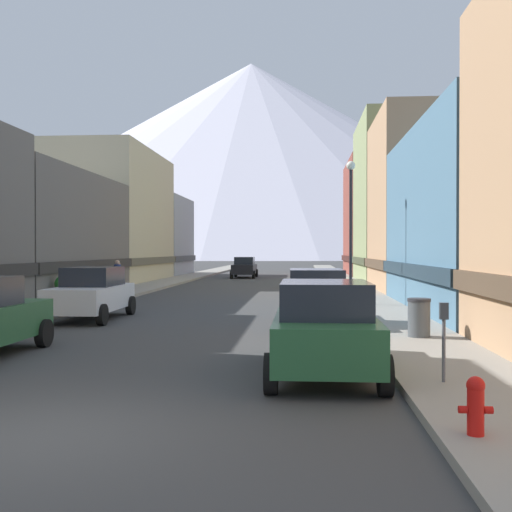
{
  "coord_description": "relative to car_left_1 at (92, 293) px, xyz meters",
  "views": [
    {
      "loc": [
        3.39,
        -7.5,
        2.36
      ],
      "look_at": [
        0.66,
        28.45,
        2.02
      ],
      "focal_mm": 43.23,
      "sensor_mm": 36.0,
      "label": 1
    }
  ],
  "objects": [
    {
      "name": "car_right_1",
      "position": [
        7.6,
        -1.43,
        0.0
      ],
      "size": [
        2.15,
        4.44,
        1.78
      ],
      "color": "slate",
      "rests_on": "ground"
    },
    {
      "name": "fire_hydrant_near",
      "position": [
        9.25,
        -13.0,
        -0.37
      ],
      "size": [
        0.4,
        0.22,
        0.7
      ],
      "color": "red",
      "rests_on": "sidewalk_right"
    },
    {
      "name": "mountain_backdrop",
      "position": [
        -15.2,
        247.0,
        40.9
      ],
      "size": [
        268.59,
        268.59,
        83.61
      ],
      "primitive_type": "cone",
      "color": "silver",
      "rests_on": "ground"
    },
    {
      "name": "storefront_left_4",
      "position": [
        -7.48,
        35.9,
        2.59
      ],
      "size": [
        7.85,
        9.5,
        7.25
      ],
      "color": "#99A5B2",
      "rests_on": "ground"
    },
    {
      "name": "pedestrian_0",
      "position": [
        -2.45,
        10.94,
        0.04
      ],
      "size": [
        0.36,
        0.36,
        1.7
      ],
      "color": "navy",
      "rests_on": "sidewalk_left"
    },
    {
      "name": "pedestrian_1",
      "position": [
        -2.45,
        11.13,
        -0.04
      ],
      "size": [
        0.36,
        0.36,
        1.55
      ],
      "color": "#333338",
      "rests_on": "sidewalk_left"
    },
    {
      "name": "streetlamp_right",
      "position": [
        9.15,
        4.95,
        3.09
      ],
      "size": [
        0.36,
        0.36,
        5.86
      ],
      "color": "black",
      "rests_on": "sidewalk_right"
    },
    {
      "name": "car_driving_0",
      "position": [
        2.2,
        32.09,
        0.0
      ],
      "size": [
        2.06,
        4.4,
        1.78
      ],
      "color": "black",
      "rests_on": "ground"
    },
    {
      "name": "potted_plant_0",
      "position": [
        -3.2,
        0.15,
        -0.33
      ],
      "size": [
        0.49,
        0.49,
        0.85
      ],
      "color": "gray",
      "rests_on": "sidewalk_left"
    },
    {
      "name": "storefront_right_3",
      "position": [
        14.54,
        25.06,
        4.82
      ],
      "size": [
        6.77,
        10.73,
        11.81
      ],
      "color": "#8C9966",
      "rests_on": "ground"
    },
    {
      "name": "parking_meter_near",
      "position": [
        9.55,
        -9.99,
        0.11
      ],
      "size": [
        0.14,
        0.1,
        1.33
      ],
      "color": "#595960",
      "rests_on": "sidewalk_right"
    },
    {
      "name": "sidewalk_left",
      "position": [
        -2.45,
        22.0,
        -0.82
      ],
      "size": [
        2.5,
        100.0,
        0.15
      ],
      "primitive_type": "cube",
      "color": "gray",
      "rests_on": "ground"
    },
    {
      "name": "storefront_right_2",
      "position": [
        14.8,
        14.77,
        3.89
      ],
      "size": [
        7.3,
        9.07,
        9.91
      ],
      "color": "tan",
      "rests_on": "ground"
    },
    {
      "name": "sidewalk_right",
      "position": [
        10.05,
        22.0,
        -0.82
      ],
      "size": [
        2.5,
        100.0,
        0.15
      ],
      "primitive_type": "cube",
      "color": "gray",
      "rests_on": "ground"
    },
    {
      "name": "storefront_left_3",
      "position": [
        -7.83,
        24.22,
        3.75
      ],
      "size": [
        8.57,
        13.38,
        9.64
      ],
      "color": "beige",
      "rests_on": "ground"
    },
    {
      "name": "car_left_1",
      "position": [
        0.0,
        0.0,
        0.0
      ],
      "size": [
        2.09,
        4.41,
        1.78
      ],
      "color": "silver",
      "rests_on": "ground"
    },
    {
      "name": "potted_plant_1",
      "position": [
        -3.2,
        5.54,
        -0.13
      ],
      "size": [
        0.75,
        0.75,
        1.12
      ],
      "color": "#4C4C51",
      "rests_on": "sidewalk_left"
    },
    {
      "name": "trash_bin_right",
      "position": [
        10.15,
        -4.55,
        -0.26
      ],
      "size": [
        0.59,
        0.59,
        0.98
      ],
      "color": "#4C5156",
      "rests_on": "sidewalk_right"
    },
    {
      "name": "car_right_0",
      "position": [
        7.6,
        -8.89,
        0.0
      ],
      "size": [
        2.07,
        4.41,
        1.78
      ],
      "color": "#265933",
      "rests_on": "ground"
    },
    {
      "name": "storefront_left_2",
      "position": [
        -7.51,
        10.7,
        2.18
      ],
      "size": [
        7.91,
        13.52,
        6.4
      ],
      "color": "#66605B",
      "rests_on": "ground"
    },
    {
      "name": "ground_plane",
      "position": [
        3.8,
        -13.0,
        -0.9
      ],
      "size": [
        400.0,
        400.0,
        0.0
      ],
      "primitive_type": "plane",
      "color": "#3D3D3D"
    },
    {
      "name": "storefront_right_4",
      "position": [
        14.5,
        36.86,
        4.19
      ],
      "size": [
        6.7,
        11.84,
        10.53
      ],
      "color": "brown",
      "rests_on": "ground"
    }
  ]
}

